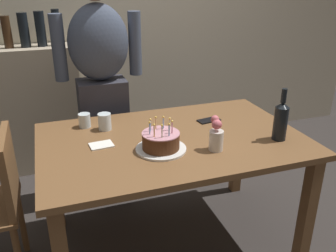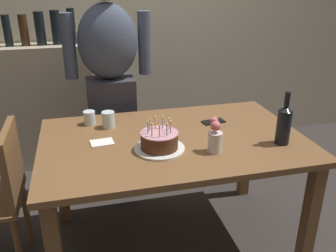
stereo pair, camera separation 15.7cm
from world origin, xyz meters
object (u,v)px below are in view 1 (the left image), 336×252
(water_glass_near, at_px, (105,122))
(birthday_cake, at_px, (161,142))
(cell_phone, at_px, (209,120))
(flower_vase, at_px, (216,136))
(person_man_bearded, at_px, (102,86))
(wine_bottle, at_px, (281,120))
(napkin_stack, at_px, (101,145))
(water_glass_far, at_px, (85,120))

(water_glass_near, bearing_deg, birthday_cake, -57.85)
(cell_phone, relative_size, flower_vase, 0.76)
(person_man_bearded, bearing_deg, wine_bottle, 132.71)
(napkin_stack, bearing_deg, wine_bottle, -13.87)
(water_glass_near, height_order, person_man_bearded, person_man_bearded)
(wine_bottle, relative_size, person_man_bearded, 0.18)
(water_glass_far, bearing_deg, napkin_stack, -80.22)
(water_glass_far, bearing_deg, flower_vase, -41.15)
(birthday_cake, distance_m, napkin_stack, 0.33)
(water_glass_near, distance_m, flower_vase, 0.69)
(water_glass_near, distance_m, water_glass_far, 0.14)
(water_glass_near, height_order, wine_bottle, wine_bottle)
(person_man_bearded, bearing_deg, birthday_cake, 101.62)
(cell_phone, bearing_deg, flower_vase, -119.44)
(birthday_cake, height_order, water_glass_far, birthday_cake)
(birthday_cake, relative_size, wine_bottle, 0.91)
(water_glass_far, xyz_separation_m, napkin_stack, (0.05, -0.30, -0.04))
(birthday_cake, distance_m, wine_bottle, 0.69)
(person_man_bearded, bearing_deg, water_glass_near, 82.17)
(birthday_cake, distance_m, water_glass_near, 0.44)
(wine_bottle, height_order, cell_phone, wine_bottle)
(napkin_stack, xyz_separation_m, person_man_bearded, (0.12, 0.68, 0.13))
(person_man_bearded, bearing_deg, water_glass_far, 65.48)
(napkin_stack, distance_m, person_man_bearded, 0.70)
(water_glass_near, relative_size, napkin_stack, 0.80)
(cell_phone, xyz_separation_m, person_man_bearded, (-0.59, 0.54, 0.13))
(water_glass_near, xyz_separation_m, person_man_bearded, (0.06, 0.46, 0.08))
(water_glass_near, relative_size, person_man_bearded, 0.06)
(napkin_stack, bearing_deg, cell_phone, 11.16)
(water_glass_far, bearing_deg, person_man_bearded, 65.48)
(wine_bottle, xyz_separation_m, person_man_bearded, (-0.85, 0.92, 0.02))
(flower_vase, bearing_deg, wine_bottle, 0.83)
(water_glass_near, bearing_deg, wine_bottle, -26.73)
(water_glass_near, bearing_deg, water_glass_far, 144.35)
(water_glass_near, height_order, water_glass_far, water_glass_near)
(person_man_bearded, bearing_deg, flower_vase, 115.89)
(birthday_cake, xyz_separation_m, napkin_stack, (-0.29, 0.15, -0.04))
(person_man_bearded, bearing_deg, cell_phone, 137.55)
(birthday_cake, xyz_separation_m, cell_phone, (0.42, 0.29, -0.04))
(birthday_cake, relative_size, flower_vase, 1.43)
(water_glass_far, relative_size, cell_phone, 0.59)
(napkin_stack, bearing_deg, person_man_bearded, 79.80)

